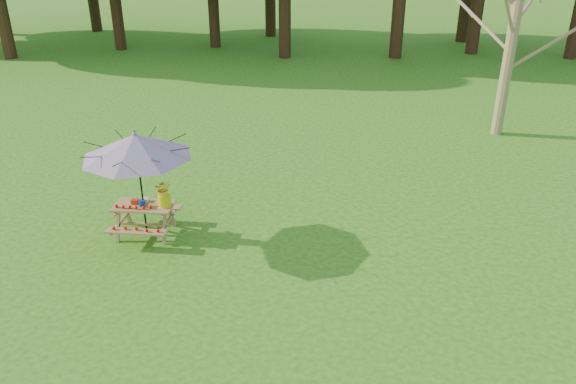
{
  "coord_description": "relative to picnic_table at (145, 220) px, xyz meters",
  "views": [
    {
      "loc": [
        4.2,
        -5.11,
        5.83
      ],
      "look_at": [
        3.23,
        4.68,
        1.1
      ],
      "focal_mm": 35.0,
      "sensor_mm": 36.0,
      "label": 1
    }
  ],
  "objects": [
    {
      "name": "picnic_table",
      "position": [
        0.0,
        0.0,
        0.0
      ],
      "size": [
        1.2,
        1.32,
        0.67
      ],
      "color": "#926642",
      "rests_on": "ground"
    },
    {
      "name": "flower_bucket",
      "position": [
        0.45,
        0.01,
        0.65
      ],
      "size": [
        0.39,
        0.36,
        0.57
      ],
      "color": "yellow",
      "rests_on": "picnic_table"
    },
    {
      "name": "tomatoes_row",
      "position": [
        -0.15,
        -0.18,
        0.38
      ],
      "size": [
        0.77,
        0.13,
        0.07
      ],
      "primitive_type": null,
      "color": "red",
      "rests_on": "picnic_table"
    },
    {
      "name": "produce_bins",
      "position": [
        -0.07,
        0.03,
        0.4
      ],
      "size": [
        0.31,
        0.34,
        0.13
      ],
      "color": "red",
      "rests_on": "picnic_table"
    },
    {
      "name": "patio_umbrella",
      "position": [
        0.0,
        0.0,
        1.62
      ],
      "size": [
        2.27,
        2.27,
        2.25
      ],
      "color": "black",
      "rests_on": "ground"
    }
  ]
}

